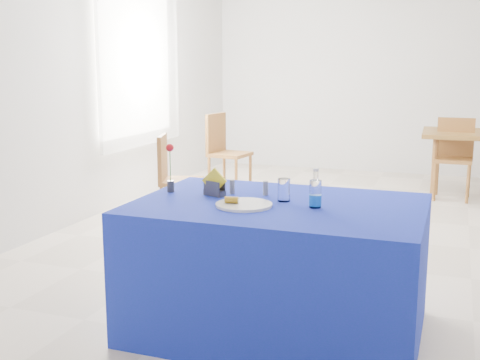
{
  "coord_description": "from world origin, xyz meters",
  "views": [
    {
      "loc": [
        0.94,
        -5.23,
        1.52
      ],
      "look_at": [
        -0.12,
        -2.28,
        0.92
      ],
      "focal_mm": 45.0,
      "sensor_mm": 36.0,
      "label": 1
    }
  ],
  "objects_px": {
    "plate": "(244,205)",
    "chair_win_a": "(173,174)",
    "blue_table": "(278,267)",
    "chair_bg_left": "(454,152)",
    "chair_win_b": "(224,147)",
    "water_bottle": "(315,195)"
  },
  "relations": [
    {
      "from": "blue_table",
      "to": "chair_bg_left",
      "type": "distance_m",
      "value": 4.2
    },
    {
      "from": "blue_table",
      "to": "chair_win_b",
      "type": "bearing_deg",
      "value": 116.02
    },
    {
      "from": "water_bottle",
      "to": "chair_win_a",
      "type": "distance_m",
      "value": 2.66
    },
    {
      "from": "plate",
      "to": "chair_win_b",
      "type": "height_order",
      "value": "chair_win_b"
    },
    {
      "from": "plate",
      "to": "chair_win_b",
      "type": "xyz_separation_m",
      "value": [
        -1.54,
        3.62,
        -0.22
      ]
    },
    {
      "from": "water_bottle",
      "to": "chair_bg_left",
      "type": "relative_size",
      "value": 0.23
    },
    {
      "from": "blue_table",
      "to": "chair_win_a",
      "type": "bearing_deg",
      "value": 130.07
    },
    {
      "from": "plate",
      "to": "chair_win_a",
      "type": "relative_size",
      "value": 0.36
    },
    {
      "from": "water_bottle",
      "to": "chair_win_b",
      "type": "xyz_separation_m",
      "value": [
        -1.91,
        3.52,
        -0.28
      ]
    },
    {
      "from": "chair_win_b",
      "to": "chair_win_a",
      "type": "bearing_deg",
      "value": -168.09
    },
    {
      "from": "blue_table",
      "to": "chair_win_b",
      "type": "height_order",
      "value": "chair_win_b"
    },
    {
      "from": "chair_bg_left",
      "to": "water_bottle",
      "type": "bearing_deg",
      "value": -97.05
    },
    {
      "from": "plate",
      "to": "water_bottle",
      "type": "height_order",
      "value": "water_bottle"
    },
    {
      "from": "plate",
      "to": "blue_table",
      "type": "distance_m",
      "value": 0.44
    },
    {
      "from": "plate",
      "to": "chair_bg_left",
      "type": "relative_size",
      "value": 0.34
    },
    {
      "from": "water_bottle",
      "to": "chair_bg_left",
      "type": "distance_m",
      "value": 4.21
    },
    {
      "from": "chair_win_b",
      "to": "water_bottle",
      "type": "bearing_deg",
      "value": -143.43
    },
    {
      "from": "chair_win_a",
      "to": "water_bottle",
      "type": "bearing_deg",
      "value": -155.26
    },
    {
      "from": "chair_bg_left",
      "to": "chair_win_b",
      "type": "bearing_deg",
      "value": -164.11
    },
    {
      "from": "chair_bg_left",
      "to": "plate",
      "type": "bearing_deg",
      "value": -101.67
    },
    {
      "from": "chair_bg_left",
      "to": "chair_win_a",
      "type": "height_order",
      "value": "chair_bg_left"
    },
    {
      "from": "blue_table",
      "to": "chair_win_b",
      "type": "distance_m",
      "value": 3.87
    }
  ]
}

